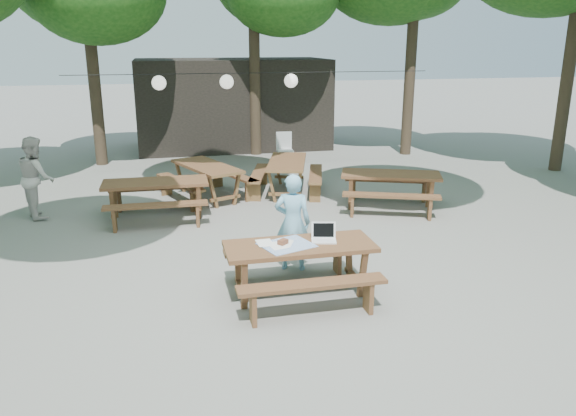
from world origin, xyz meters
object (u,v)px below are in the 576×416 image
(main_picnic_table, at_px, (300,269))
(second_person, at_px, (36,177))
(woman, at_px, (293,222))
(plastic_chair, at_px, (285,155))
(picnic_table_nw, at_px, (156,199))

(main_picnic_table, xyz_separation_m, second_person, (-4.14, 4.66, 0.41))
(woman, height_order, plastic_chair, woman)
(picnic_table_nw, xyz_separation_m, second_person, (-2.26, 0.64, 0.41))
(woman, bearing_deg, main_picnic_table, 100.96)
(main_picnic_table, relative_size, second_person, 1.25)
(picnic_table_nw, xyz_separation_m, woman, (2.00, -3.07, 0.36))
(second_person, bearing_deg, woman, -151.80)
(plastic_chair, bearing_deg, picnic_table_nw, -125.59)
(picnic_table_nw, relative_size, woman, 1.35)
(main_picnic_table, bearing_deg, woman, 82.24)
(picnic_table_nw, relative_size, plastic_chair, 2.24)
(second_person, bearing_deg, plastic_chair, -78.49)
(picnic_table_nw, distance_m, woman, 3.68)
(picnic_table_nw, bearing_deg, second_person, 165.04)
(main_picnic_table, distance_m, plastic_chair, 8.49)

